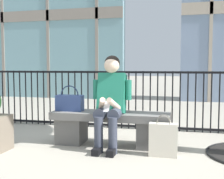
{
  "coord_description": "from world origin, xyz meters",
  "views": [
    {
      "loc": [
        0.92,
        -3.73,
        1.06
      ],
      "look_at": [
        0.0,
        0.1,
        0.75
      ],
      "focal_mm": 46.08,
      "sensor_mm": 36.0,
      "label": 1
    }
  ],
  "objects": [
    {
      "name": "handbag_on_bench",
      "position": [
        -0.58,
        -0.01,
        0.57
      ],
      "size": [
        0.38,
        0.15,
        0.36
      ],
      "color": "#33477F",
      "rests_on": "stone_bench"
    },
    {
      "name": "plaza_railing",
      "position": [
        -0.0,
        1.08,
        0.5
      ],
      "size": [
        9.15,
        0.04,
        0.99
      ],
      "color": "black",
      "rests_on": "ground"
    },
    {
      "name": "stone_bench",
      "position": [
        0.0,
        0.0,
        0.27
      ],
      "size": [
        1.6,
        0.44,
        0.45
      ],
      "color": "slate",
      "rests_on": "ground"
    },
    {
      "name": "seated_person_with_phone",
      "position": [
        0.03,
        -0.13,
        0.65
      ],
      "size": [
        0.52,
        0.66,
        1.21
      ],
      "color": "#383D4C",
      "rests_on": "ground"
    },
    {
      "name": "shopping_bag",
      "position": [
        0.73,
        -0.34,
        0.2
      ],
      "size": [
        0.33,
        0.13,
        0.5
      ],
      "color": "beige",
      "rests_on": "ground"
    },
    {
      "name": "ground_plane",
      "position": [
        0.0,
        0.0,
        0.0
      ],
      "size": [
        60.0,
        60.0,
        0.0
      ],
      "primitive_type": "plane",
      "color": "#A8A091"
    }
  ]
}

